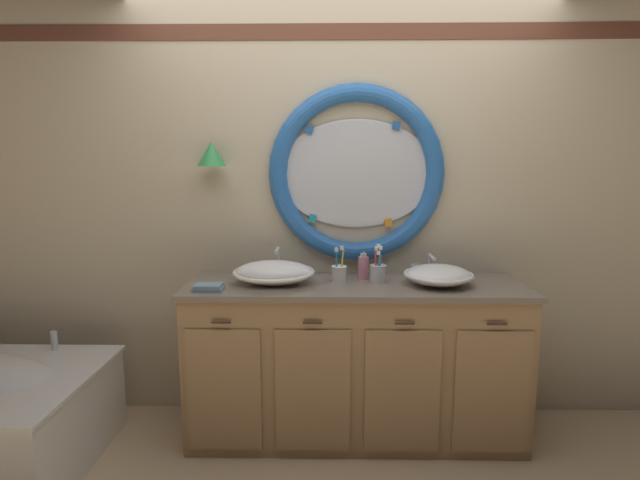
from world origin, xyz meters
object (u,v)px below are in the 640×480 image
sink_basin_left (274,272)px  folded_hand_towel (209,287)px  toothbrush_holder_left (339,273)px  toothbrush_holder_right (378,272)px  soap_dispenser (363,267)px  sink_basin_right (438,275)px

sink_basin_left → folded_hand_towel: size_ratio=3.01×
sink_basin_left → toothbrush_holder_left: 0.37m
sink_basin_left → toothbrush_holder_right: 0.59m
toothbrush_holder_right → toothbrush_holder_left: bearing=175.2°
sink_basin_left → toothbrush_holder_right: size_ratio=2.06×
toothbrush_holder_right → soap_dispenser: 0.12m
toothbrush_holder_right → soap_dispenser: bearing=129.9°
toothbrush_holder_left → folded_hand_towel: bearing=-163.2°
sink_basin_right → soap_dispenser: soap_dispenser is taller
sink_basin_right → sink_basin_left: bearing=-180.0°
soap_dispenser → folded_hand_towel: soap_dispenser is taller
sink_basin_left → sink_basin_right: sink_basin_left is taller
sink_basin_left → toothbrush_holder_left: toothbrush_holder_left is taller
sink_basin_right → soap_dispenser: (-0.41, 0.14, 0.01)m
toothbrush_holder_left → sink_basin_right: bearing=-6.7°
toothbrush_holder_right → sink_basin_left: bearing=-175.5°
sink_basin_left → toothbrush_holder_right: bearing=4.5°
toothbrush_holder_left → folded_hand_towel: size_ratio=1.37×
toothbrush_holder_right → sink_basin_right: bearing=-8.0°
sink_basin_left → folded_hand_towel: bearing=-156.4°
sink_basin_left → soap_dispenser: size_ratio=2.85×
toothbrush_holder_left → folded_hand_towel: 0.73m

